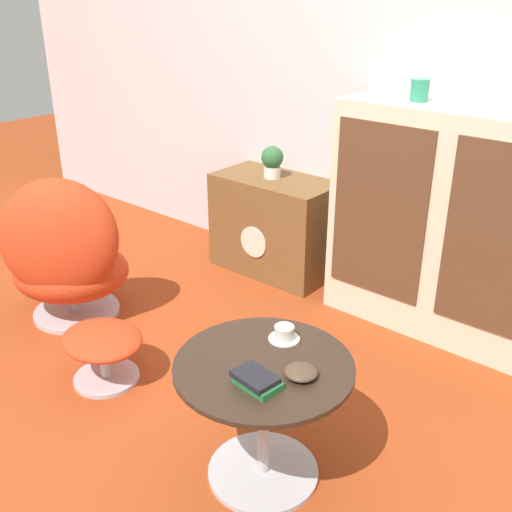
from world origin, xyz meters
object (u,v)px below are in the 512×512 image
at_px(ottoman, 103,345).
at_px(bowl, 301,372).
at_px(egg_chair, 65,257).
at_px(sideboard, 451,226).
at_px(coffee_table, 264,404).
at_px(potted_plant, 272,161).
at_px(vase_leftmost, 420,90).
at_px(book_stack, 257,380).
at_px(teacup, 284,334).
at_px(tv_console, 275,225).

height_order(ottoman, bowl, bowl).
bearing_deg(egg_chair, sideboard, 37.58).
bearing_deg(coffee_table, potted_plant, 127.95).
relative_size(vase_leftmost, potted_plant, 0.54).
distance_m(vase_leftmost, book_stack, 1.68).
bearing_deg(teacup, bowl, -38.26).
bearing_deg(potted_plant, teacup, -49.59).
relative_size(vase_leftmost, bowl, 0.93).
bearing_deg(sideboard, ottoman, -124.13).
bearing_deg(sideboard, vase_leftmost, 179.10).
distance_m(vase_leftmost, bowl, 1.58).
bearing_deg(vase_leftmost, coffee_table, -81.57).
height_order(vase_leftmost, book_stack, vase_leftmost).
relative_size(egg_chair, bowl, 7.37).
bearing_deg(tv_console, bowl, -48.76).
relative_size(egg_chair, vase_leftmost, 7.97).
relative_size(tv_console, coffee_table, 1.21).
bearing_deg(bowl, coffee_table, -169.98).
relative_size(tv_console, book_stack, 4.64).
xyz_separation_m(egg_chair, coffee_table, (1.51, -0.21, -0.05)).
relative_size(tv_console, ottoman, 1.91).
bearing_deg(sideboard, egg_chair, -142.42).
relative_size(tv_console, vase_leftmost, 7.28).
bearing_deg(book_stack, tv_console, 126.76).
relative_size(egg_chair, coffee_table, 1.33).
xyz_separation_m(ottoman, coffee_table, (0.92, 0.02, 0.13)).
bearing_deg(ottoman, sideboard, 55.87).
height_order(sideboard, tv_console, sideboard).
distance_m(vase_leftmost, potted_plant, 1.01).
bearing_deg(ottoman, teacup, 11.80).
distance_m(tv_console, egg_chair, 1.27).
distance_m(egg_chair, vase_leftmost, 1.95).
relative_size(sideboard, book_stack, 7.40).
bearing_deg(egg_chair, book_stack, -11.40).
bearing_deg(potted_plant, vase_leftmost, 0.72).
distance_m(egg_chair, ottoman, 0.65).
height_order(ottoman, book_stack, book_stack).
relative_size(ottoman, potted_plant, 2.08).
xyz_separation_m(sideboard, bowl, (0.10, -1.37, -0.07)).
bearing_deg(vase_leftmost, teacup, -82.35).
relative_size(sideboard, bowl, 10.72).
distance_m(tv_console, vase_leftmost, 1.24).
bearing_deg(sideboard, tv_console, -179.61).
bearing_deg(coffee_table, tv_console, 127.32).
bearing_deg(coffee_table, ottoman, -178.89).
relative_size(coffee_table, vase_leftmost, 6.00).
distance_m(coffee_table, vase_leftmost, 1.67).
distance_m(sideboard, tv_console, 1.13).
height_order(sideboard, teacup, sideboard).
distance_m(potted_plant, book_stack, 1.90).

